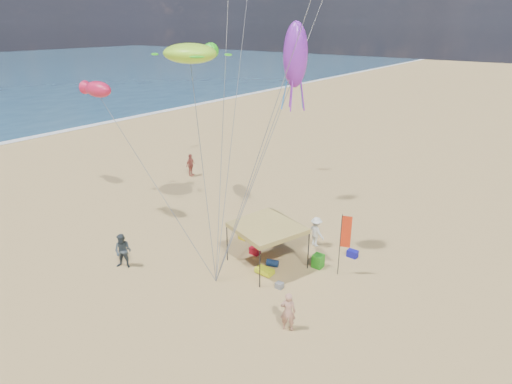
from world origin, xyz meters
TOP-DOWN VIEW (x-y plane):
  - ground at (0.00, 0.00)m, footprint 280.00×280.00m
  - canopy_tent at (0.47, 3.31)m, footprint 5.69×5.69m
  - feather_flag at (3.97, 4.76)m, footprint 0.47×0.21m
  - cooler_red at (-0.67, 3.77)m, footprint 0.54×0.38m
  - cooler_blue at (3.63, 6.69)m, footprint 0.54×0.38m
  - bag_navy at (0.81, 3.33)m, footprint 0.69×0.54m
  - bag_orange at (-0.94, 7.07)m, footprint 0.54×0.69m
  - chair_green at (2.69, 4.68)m, footprint 0.50×0.50m
  - chair_yellow at (-2.23, 4.77)m, footprint 0.50×0.50m
  - crate_grey at (2.19, 1.95)m, footprint 0.34×0.30m
  - beach_cart at (0.95, 2.47)m, footprint 0.90×0.50m
  - person_near_a at (4.10, -0.22)m, footprint 0.75×0.66m
  - person_near_b at (-5.11, -1.34)m, footprint 1.12×1.04m
  - person_near_c at (1.44, 6.58)m, footprint 1.23×0.90m
  - person_far_a at (-12.50, 10.57)m, footprint 0.62×1.13m
  - turtle_kite at (-3.56, 2.54)m, footprint 2.90×2.38m
  - fish_kite at (-10.72, 2.05)m, footprint 2.12×1.16m
  - squid_kite at (0.56, 5.24)m, footprint 1.48×1.48m

SIDE VIEW (x-z plane):
  - ground at x=0.00m, z-range 0.00..0.00m
  - crate_grey at x=2.19m, z-range 0.00..0.28m
  - bag_navy at x=0.81m, z-range 0.00..0.36m
  - bag_orange at x=-0.94m, z-range 0.00..0.36m
  - cooler_red at x=-0.67m, z-range 0.00..0.38m
  - cooler_blue at x=3.63m, z-range 0.00..0.38m
  - beach_cart at x=0.95m, z-range 0.08..0.32m
  - chair_green at x=2.69m, z-range 0.00..0.70m
  - chair_yellow at x=-2.23m, z-range 0.00..0.70m
  - person_near_c at x=1.44m, z-range 0.00..1.71m
  - person_near_a at x=4.10m, z-range 0.00..1.72m
  - person_far_a at x=-12.50m, z-range 0.00..1.83m
  - person_near_b at x=-5.11m, z-range 0.00..1.85m
  - feather_flag at x=3.97m, z-range 0.54..3.80m
  - canopy_tent at x=0.47m, z-range 1.23..4.92m
  - fish_kite at x=-10.72m, z-range 7.59..8.50m
  - squid_kite at x=0.56m, z-range 8.74..11.70m
  - turtle_kite at x=-3.56m, z-range 9.81..10.74m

